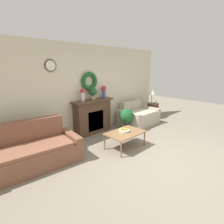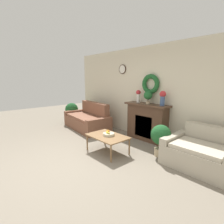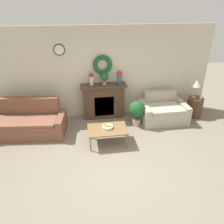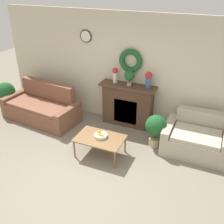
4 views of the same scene
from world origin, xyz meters
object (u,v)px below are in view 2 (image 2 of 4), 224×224
(vase_on_mantel_right, at_px, (163,97))
(potted_plant_floor_by_loveseat, at_px, (161,137))
(fireplace, at_px, (147,122))
(vase_on_mantel_left, at_px, (138,95))
(coffee_table, at_px, (107,137))
(loveseat_right, at_px, (202,153))
(potted_plant_on_mantel, at_px, (148,96))
(fruit_bowl, at_px, (109,134))
(couch_left, at_px, (88,120))
(potted_plant_floor_by_couch, at_px, (72,110))

(vase_on_mantel_right, bearing_deg, potted_plant_floor_by_loveseat, -57.24)
(fireplace, relative_size, vase_on_mantel_left, 3.66)
(fireplace, height_order, coffee_table, fireplace)
(fireplace, bearing_deg, loveseat_right, -14.36)
(coffee_table, bearing_deg, vase_on_mantel_left, 100.64)
(fireplace, bearing_deg, potted_plant_on_mantel, -27.52)
(fireplace, distance_m, fruit_bowl, 1.39)
(couch_left, xyz_separation_m, potted_plant_on_mantel, (2.17, 0.60, 0.99))
(fireplace, distance_m, couch_left, 2.24)
(vase_on_mantel_left, bearing_deg, vase_on_mantel_right, 0.00)
(couch_left, xyz_separation_m, vase_on_mantel_right, (2.62, 0.62, 0.99))
(vase_on_mantel_right, bearing_deg, coffee_table, -111.09)
(loveseat_right, height_order, potted_plant_floor_by_loveseat, loveseat_right)
(potted_plant_floor_by_couch, bearing_deg, fruit_bowl, -13.89)
(coffee_table, bearing_deg, fruit_bowl, 95.70)
(vase_on_mantel_left, distance_m, potted_plant_floor_by_couch, 3.17)
(fireplace, relative_size, potted_plant_floor_by_loveseat, 1.84)
(couch_left, xyz_separation_m, potted_plant_floor_by_couch, (-1.21, 0.04, 0.19))
(fireplace, height_order, fruit_bowl, fireplace)
(loveseat_right, distance_m, vase_on_mantel_right, 1.68)
(loveseat_right, distance_m, vase_on_mantel_left, 2.36)
(coffee_table, height_order, potted_plant_on_mantel, potted_plant_on_mantel)
(loveseat_right, height_order, vase_on_mantel_left, vase_on_mantel_left)
(potted_plant_on_mantel, height_order, potted_plant_floor_by_couch, potted_plant_on_mantel)
(vase_on_mantel_left, height_order, vase_on_mantel_right, vase_on_mantel_right)
(fireplace, xyz_separation_m, vase_on_mantel_right, (0.48, 0.01, 0.76))
(fireplace, height_order, potted_plant_floor_by_loveseat, fireplace)
(couch_left, bearing_deg, loveseat_right, 8.75)
(fireplace, distance_m, vase_on_mantel_left, 0.82)
(vase_on_mantel_left, height_order, potted_plant_floor_by_couch, vase_on_mantel_left)
(couch_left, relative_size, vase_on_mantel_left, 5.54)
(vase_on_mantel_right, height_order, potted_plant_floor_by_loveseat, vase_on_mantel_right)
(fireplace, height_order, vase_on_mantel_right, vase_on_mantel_right)
(coffee_table, xyz_separation_m, potted_plant_floor_by_loveseat, (0.96, 0.80, 0.08))
(couch_left, xyz_separation_m, fruit_bowl, (2.07, -0.77, 0.15))
(fireplace, xyz_separation_m, loveseat_right, (1.74, -0.45, -0.25))
(couch_left, distance_m, coffee_table, 2.22)
(fruit_bowl, xyz_separation_m, potted_plant_floor_by_loveseat, (0.97, 0.76, -0.00))
(fruit_bowl, xyz_separation_m, potted_plant_on_mantel, (0.10, 1.37, 0.84))
(loveseat_right, distance_m, potted_plant_floor_by_couch, 5.10)
(fruit_bowl, xyz_separation_m, vase_on_mantel_right, (0.56, 1.39, 0.84))
(loveseat_right, distance_m, fruit_bowl, 2.06)
(couch_left, distance_m, fruit_bowl, 2.21)
(couch_left, bearing_deg, potted_plant_floor_by_loveseat, 5.97)
(coffee_table, xyz_separation_m, potted_plant_floor_by_couch, (-3.28, 0.85, 0.11))
(couch_left, bearing_deg, potted_plant_floor_by_couch, -175.59)
(fireplace, distance_m, vase_on_mantel_right, 0.90)
(fruit_bowl, height_order, potted_plant_floor_by_loveseat, potted_plant_floor_by_loveseat)
(vase_on_mantel_left, distance_m, potted_plant_on_mantel, 0.37)
(couch_left, height_order, vase_on_mantel_right, vase_on_mantel_right)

